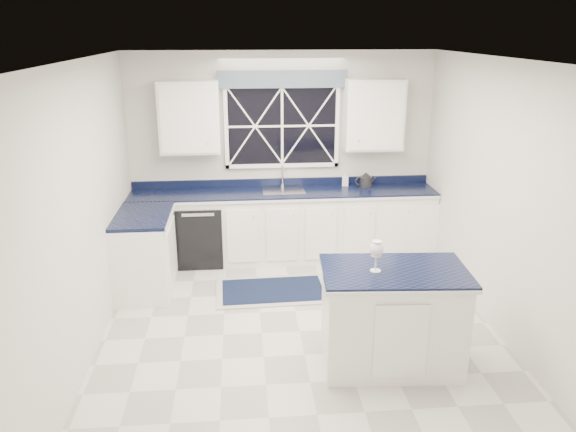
{
  "coord_description": "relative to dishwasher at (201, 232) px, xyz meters",
  "views": [
    {
      "loc": [
        -0.57,
        -5.06,
        2.97
      ],
      "look_at": [
        -0.08,
        0.4,
        1.12
      ],
      "focal_mm": 35.0,
      "sensor_mm": 36.0,
      "label": 1
    }
  ],
  "objects": [
    {
      "name": "base_cabinets",
      "position": [
        0.77,
        -0.17,
        0.04
      ],
      "size": [
        3.99,
        1.6,
        0.9
      ],
      "color": "white",
      "rests_on": "ground"
    },
    {
      "name": "island",
      "position": [
        1.87,
        -2.6,
        0.07
      ],
      "size": [
        1.32,
        0.85,
        0.95
      ],
      "rotation": [
        0.0,
        0.0,
        -0.07
      ],
      "color": "white",
      "rests_on": "ground"
    },
    {
      "name": "faucet",
      "position": [
        1.1,
        0.19,
        0.69
      ],
      "size": [
        0.05,
        0.2,
        0.3
      ],
      "color": "#ADADAF",
      "rests_on": "countertop"
    },
    {
      "name": "back_wall",
      "position": [
        1.1,
        0.3,
        0.94
      ],
      "size": [
        4.0,
        0.1,
        2.7
      ],
      "primitive_type": "cube",
      "color": "silver",
      "rests_on": "ground"
    },
    {
      "name": "wine_glass",
      "position": [
        1.69,
        -2.62,
        0.74
      ],
      "size": [
        0.12,
        0.12,
        0.28
      ],
      "color": "white",
      "rests_on": "island"
    },
    {
      "name": "dishwasher",
      "position": [
        0.0,
        0.0,
        0.0
      ],
      "size": [
        0.6,
        0.58,
        0.82
      ],
      "primitive_type": "cube",
      "color": "black",
      "rests_on": "ground"
    },
    {
      "name": "rug",
      "position": [
        0.89,
        -1.0,
        -0.4
      ],
      "size": [
        1.36,
        0.85,
        0.02
      ],
      "rotation": [
        0.0,
        0.0,
        0.03
      ],
      "color": "#A1A29D",
      "rests_on": "ground"
    },
    {
      "name": "window",
      "position": [
        1.1,
        0.25,
        1.42
      ],
      "size": [
        1.65,
        0.09,
        1.26
      ],
      "color": "black",
      "rests_on": "ground"
    },
    {
      "name": "ground",
      "position": [
        1.1,
        -1.95,
        -0.41
      ],
      "size": [
        4.5,
        4.5,
        0.0
      ],
      "primitive_type": "plane",
      "color": "beige",
      "rests_on": "ground"
    },
    {
      "name": "kettle",
      "position": [
        2.21,
        0.13,
        0.62
      ],
      "size": [
        0.28,
        0.17,
        0.2
      ],
      "rotation": [
        0.0,
        0.0,
        -0.0
      ],
      "color": "#292A2C",
      "rests_on": "countertop"
    },
    {
      "name": "soap_bottle",
      "position": [
        1.95,
        0.2,
        0.62
      ],
      "size": [
        0.1,
        0.1,
        0.18
      ],
      "primitive_type": "imported",
      "rotation": [
        0.0,
        0.0,
        -0.19
      ],
      "color": "silver",
      "rests_on": "countertop"
    },
    {
      "name": "countertop",
      "position": [
        1.1,
        0.0,
        0.51
      ],
      "size": [
        3.98,
        0.64,
        0.04
      ],
      "primitive_type": "cube",
      "color": "black",
      "rests_on": "base_cabinets"
    },
    {
      "name": "upper_cabinets",
      "position": [
        1.1,
        0.13,
        1.49
      ],
      "size": [
        3.1,
        0.34,
        0.9
      ],
      "color": "white",
      "rests_on": "ground"
    }
  ]
}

